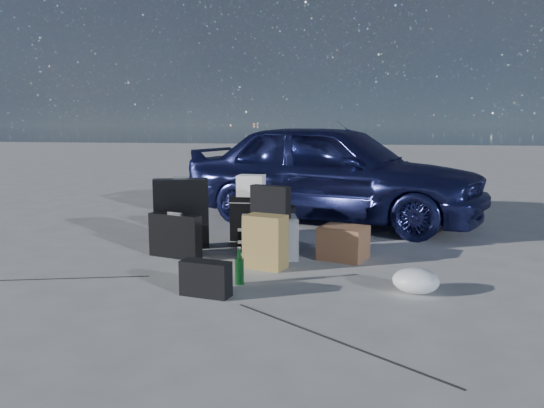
# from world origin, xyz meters

# --- Properties ---
(ground) EXTENTS (60.00, 60.00, 0.00)m
(ground) POSITION_xyz_m (0.00, 0.00, 0.00)
(ground) COLOR #B0B1AC
(ground) RESTS_ON ground
(car) EXTENTS (3.96, 2.45, 1.26)m
(car) POSITION_xyz_m (0.55, 2.51, 0.63)
(car) COLOR navy
(car) RESTS_ON ground
(pelican_case) EXTENTS (0.59, 0.52, 0.37)m
(pelican_case) POSITION_xyz_m (0.15, 0.61, 0.18)
(pelican_case) COLOR #A8AAAE
(pelican_case) RESTS_ON ground
(laptop_bag) EXTENTS (0.39, 0.23, 0.29)m
(laptop_bag) POSITION_xyz_m (0.16, 0.63, 0.51)
(laptop_bag) COLOR black
(laptop_bag) RESTS_ON pelican_case
(briefcase) EXTENTS (0.53, 0.24, 0.40)m
(briefcase) POSITION_xyz_m (-0.68, 0.40, 0.20)
(briefcase) COLOR black
(briefcase) RESTS_ON ground
(suitcase_left) EXTENTS (0.56, 0.38, 0.68)m
(suitcase_left) POSITION_xyz_m (-0.77, 0.78, 0.34)
(suitcase_left) COLOR black
(suitcase_left) RESTS_ON ground
(suitcase_right) EXTENTS (0.44, 0.19, 0.51)m
(suitcase_right) POSITION_xyz_m (-0.10, 0.97, 0.26)
(suitcase_right) COLOR black
(suitcase_right) RESTS_ON ground
(white_carton) EXTENTS (0.27, 0.22, 0.21)m
(white_carton) POSITION_xyz_m (-0.11, 0.97, 0.61)
(white_carton) COLOR white
(white_carton) RESTS_ON suitcase_right
(duffel_bag) EXTENTS (0.69, 0.41, 0.32)m
(duffel_bag) POSITION_xyz_m (-0.08, 1.50, 0.16)
(duffel_bag) COLOR black
(duffel_bag) RESTS_ON ground
(flat_box_white) EXTENTS (0.46, 0.39, 0.07)m
(flat_box_white) POSITION_xyz_m (-0.08, 1.48, 0.36)
(flat_box_white) COLOR white
(flat_box_white) RESTS_ON duffel_bag
(flat_box_black) EXTENTS (0.31, 0.25, 0.06)m
(flat_box_black) POSITION_xyz_m (-0.06, 1.48, 0.42)
(flat_box_black) COLOR black
(flat_box_black) RESTS_ON flat_box_white
(kraft_bag) EXTENTS (0.38, 0.28, 0.45)m
(kraft_bag) POSITION_xyz_m (0.20, 0.22, 0.23)
(kraft_bag) COLOR tan
(kraft_bag) RESTS_ON ground
(cardboard_box) EXTENTS (0.48, 0.44, 0.30)m
(cardboard_box) POSITION_xyz_m (0.83, 0.66, 0.15)
(cardboard_box) COLOR brown
(cardboard_box) RESTS_ON ground
(plastic_bag) EXTENTS (0.37, 0.32, 0.18)m
(plastic_bag) POSITION_xyz_m (1.41, -0.23, 0.09)
(plastic_bag) COLOR white
(plastic_bag) RESTS_ON ground
(messenger_bag) EXTENTS (0.38, 0.19, 0.25)m
(messenger_bag) POSITION_xyz_m (-0.05, -0.60, 0.13)
(messenger_bag) COLOR black
(messenger_bag) RESTS_ON ground
(green_bottle) EXTENTS (0.09, 0.09, 0.27)m
(green_bottle) POSITION_xyz_m (0.11, -0.29, 0.14)
(green_bottle) COLOR black
(green_bottle) RESTS_ON ground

